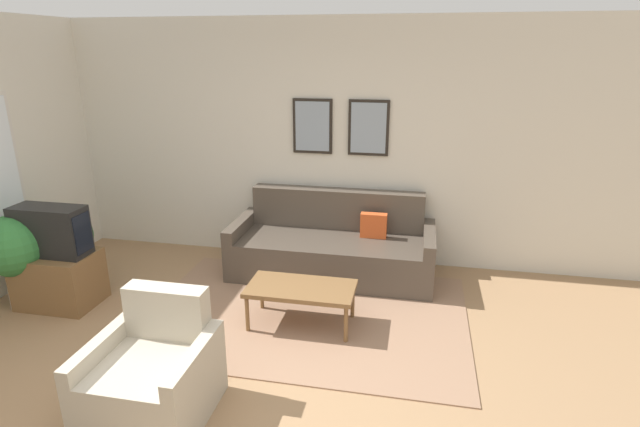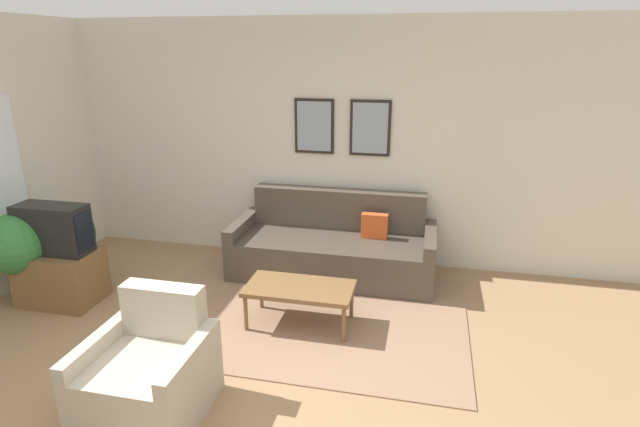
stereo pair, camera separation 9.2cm
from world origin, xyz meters
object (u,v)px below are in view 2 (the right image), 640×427
coffee_table (300,290)px  potted_plant_tall (17,247)px  armchair (149,375)px  tv (53,229)px  couch (334,248)px

coffee_table → potted_plant_tall: potted_plant_tall is taller
coffee_table → armchair: size_ratio=1.17×
coffee_table → potted_plant_tall: size_ratio=1.04×
tv → couch: bearing=26.3°
armchair → potted_plant_tall: (-1.99, 1.10, 0.31)m
couch → potted_plant_tall: size_ratio=2.37×
armchair → couch: bearing=78.3°
couch → armchair: couch is taller
coffee_table → armchair: armchair is taller
couch → potted_plant_tall: 3.10m
coffee_table → tv: (-2.37, -0.07, 0.41)m
tv → armchair: tv is taller
couch → tv: bearing=-153.7°
couch → tv: 2.78m
tv → potted_plant_tall: size_ratio=0.74×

